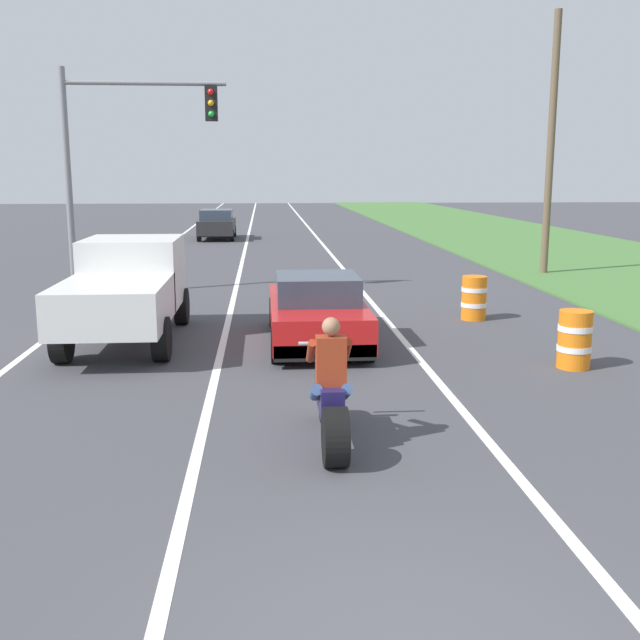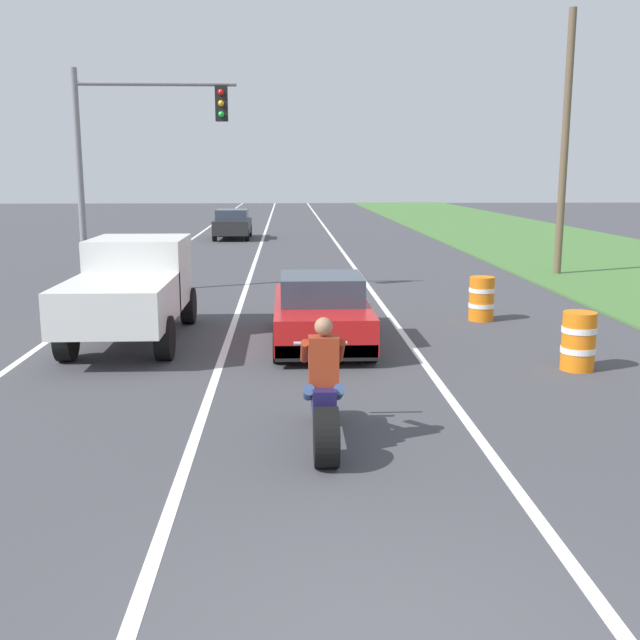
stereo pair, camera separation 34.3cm
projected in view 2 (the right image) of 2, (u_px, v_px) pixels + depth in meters
name	position (u px, v px, depth m)	size (l,w,h in m)	color
lane_stripe_left_solid	(140.00, 276.00, 24.41)	(0.14, 120.00, 0.01)	white
lane_stripe_right_solid	(359.00, 274.00, 24.73)	(0.14, 120.00, 0.01)	white
lane_stripe_centre_dashed	(250.00, 275.00, 24.57)	(0.14, 120.00, 0.01)	white
motorcycle_with_rider	(324.00, 401.00, 9.03)	(0.70, 2.21, 1.62)	black
sports_car_red	(321.00, 312.00, 14.65)	(1.84, 4.30, 1.37)	red
pickup_truck_left_lane_white	(132.00, 286.00, 14.76)	(2.02, 4.80, 1.98)	silver
traffic_light_mast_near	(128.00, 147.00, 19.87)	(4.31, 0.34, 6.00)	gray
utility_pole_roadside	(565.00, 146.00, 23.78)	(0.24, 0.24, 8.31)	brown
construction_barrel_nearest	(578.00, 341.00, 12.65)	(0.58, 0.58, 1.00)	orange
construction_barrel_mid	(482.00, 299.00, 16.93)	(0.58, 0.58, 1.00)	orange
distant_car_far_ahead	(233.00, 224.00, 37.98)	(1.80, 4.00, 1.50)	#262628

